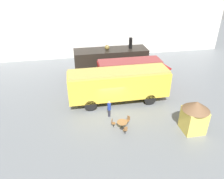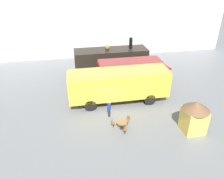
{
  "view_description": "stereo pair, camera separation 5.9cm",
  "coord_description": "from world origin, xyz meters",
  "px_view_note": "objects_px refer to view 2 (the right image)",
  "views": [
    {
      "loc": [
        -3.45,
        -18.76,
        12.65
      ],
      "look_at": [
        0.24,
        1.0,
        1.6
      ],
      "focal_mm": 35.0,
      "sensor_mm": 36.0,
      "label": 1
    },
    {
      "loc": [
        -3.39,
        -18.77,
        12.65
      ],
      "look_at": [
        0.24,
        1.0,
        1.6
      ],
      "focal_mm": 35.0,
      "sensor_mm": 36.0,
      "label": 2
    }
  ],
  "objects_px": {
    "streamlined_locomotive": "(135,71)",
    "visitor_person": "(109,108)",
    "cafe_chair_0": "(125,130)",
    "steam_locomotive": "(111,59)",
    "passenger_coach_vintage": "(119,83)",
    "ticket_kiosk": "(195,115)",
    "cafe_table_near": "(122,123)"
  },
  "relations": [
    {
      "from": "streamlined_locomotive",
      "to": "passenger_coach_vintage",
      "type": "height_order",
      "value": "passenger_coach_vintage"
    },
    {
      "from": "steam_locomotive",
      "to": "streamlined_locomotive",
      "type": "relative_size",
      "value": 1.05
    },
    {
      "from": "cafe_table_near",
      "to": "cafe_chair_0",
      "type": "height_order",
      "value": "cafe_chair_0"
    },
    {
      "from": "passenger_coach_vintage",
      "to": "cafe_chair_0",
      "type": "height_order",
      "value": "passenger_coach_vintage"
    },
    {
      "from": "cafe_table_near",
      "to": "ticket_kiosk",
      "type": "xyz_separation_m",
      "value": [
        6.08,
        -1.39,
        1.09
      ]
    },
    {
      "from": "cafe_chair_0",
      "to": "visitor_person",
      "type": "height_order",
      "value": "visitor_person"
    },
    {
      "from": "cafe_chair_0",
      "to": "streamlined_locomotive",
      "type": "bearing_deg",
      "value": -27.69
    },
    {
      "from": "steam_locomotive",
      "to": "passenger_coach_vintage",
      "type": "distance_m",
      "value": 7.48
    },
    {
      "from": "steam_locomotive",
      "to": "cafe_chair_0",
      "type": "xyz_separation_m",
      "value": [
        -1.07,
        -12.92,
        -1.59
      ]
    },
    {
      "from": "passenger_coach_vintage",
      "to": "cafe_chair_0",
      "type": "xyz_separation_m",
      "value": [
        -0.54,
        -5.46,
        -1.7
      ]
    },
    {
      "from": "steam_locomotive",
      "to": "cafe_chair_0",
      "type": "distance_m",
      "value": 13.06
    },
    {
      "from": "passenger_coach_vintage",
      "to": "streamlined_locomotive",
      "type": "bearing_deg",
      "value": 50.13
    },
    {
      "from": "steam_locomotive",
      "to": "ticket_kiosk",
      "type": "height_order",
      "value": "steam_locomotive"
    },
    {
      "from": "streamlined_locomotive",
      "to": "cafe_table_near",
      "type": "relative_size",
      "value": 9.55
    },
    {
      "from": "passenger_coach_vintage",
      "to": "ticket_kiosk",
      "type": "xyz_separation_m",
      "value": [
        5.44,
        -6.0,
        -0.54
      ]
    },
    {
      "from": "cafe_table_near",
      "to": "ticket_kiosk",
      "type": "height_order",
      "value": "ticket_kiosk"
    },
    {
      "from": "visitor_person",
      "to": "ticket_kiosk",
      "type": "xyz_separation_m",
      "value": [
        6.89,
        -3.44,
        0.73
      ]
    },
    {
      "from": "cafe_chair_0",
      "to": "cafe_table_near",
      "type": "bearing_deg",
      "value": 0.0
    },
    {
      "from": "passenger_coach_vintage",
      "to": "ticket_kiosk",
      "type": "relative_size",
      "value": 3.5
    },
    {
      "from": "steam_locomotive",
      "to": "cafe_chair_0",
      "type": "height_order",
      "value": "steam_locomotive"
    },
    {
      "from": "passenger_coach_vintage",
      "to": "visitor_person",
      "type": "height_order",
      "value": "passenger_coach_vintage"
    },
    {
      "from": "visitor_person",
      "to": "steam_locomotive",
      "type": "bearing_deg",
      "value": 78.79
    },
    {
      "from": "steam_locomotive",
      "to": "streamlined_locomotive",
      "type": "distance_m",
      "value": 4.72
    },
    {
      "from": "cafe_table_near",
      "to": "ticket_kiosk",
      "type": "distance_m",
      "value": 6.33
    },
    {
      "from": "passenger_coach_vintage",
      "to": "steam_locomotive",
      "type": "bearing_deg",
      "value": 85.96
    },
    {
      "from": "cafe_chair_0",
      "to": "visitor_person",
      "type": "xyz_separation_m",
      "value": [
        -0.92,
        2.9,
        0.43
      ]
    },
    {
      "from": "passenger_coach_vintage",
      "to": "cafe_chair_0",
      "type": "relative_size",
      "value": 12.06
    },
    {
      "from": "streamlined_locomotive",
      "to": "visitor_person",
      "type": "relative_size",
      "value": 5.35
    },
    {
      "from": "cafe_chair_0",
      "to": "visitor_person",
      "type": "bearing_deg",
      "value": 10.51
    },
    {
      "from": "steam_locomotive",
      "to": "cafe_table_near",
      "type": "xyz_separation_m",
      "value": [
        -1.17,
        -12.07,
        -1.52
      ]
    },
    {
      "from": "cafe_chair_0",
      "to": "ticket_kiosk",
      "type": "distance_m",
      "value": 6.11
    },
    {
      "from": "cafe_table_near",
      "to": "visitor_person",
      "type": "bearing_deg",
      "value": 111.62
    }
  ]
}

